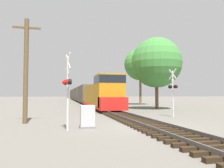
{
  "coord_description": "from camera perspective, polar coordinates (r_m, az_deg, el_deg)",
  "views": [
    {
      "loc": [
        -5.21,
        -12.36,
        1.92
      ],
      "look_at": [
        -1.44,
        3.85,
        2.73
      ],
      "focal_mm": 35.0,
      "sensor_mm": 36.0,
      "label": 1
    }
  ],
  "objects": [
    {
      "name": "tree_mid_background",
      "position": [
        42.24,
        7.39,
        5.07
      ],
      "size": [
        6.1,
        6.1,
        10.75
      ],
      "color": "brown",
      "rests_on": "ground"
    },
    {
      "name": "crossing_signal_near",
      "position": [
        12.07,
        -11.58,
        -0.35
      ],
      "size": [
        0.49,
        1.01,
        4.17
      ],
      "rotation": [
        0.0,
        0.0,
        -1.36
      ],
      "color": "silver",
      "rests_on": "ground"
    },
    {
      "name": "ground_plane",
      "position": [
        13.55,
        9.83,
        -10.89
      ],
      "size": [
        400.0,
        400.0,
        0.0
      ],
      "primitive_type": "plane",
      "color": "#666059"
    },
    {
      "name": "utility_pole",
      "position": [
        15.76,
        -21.56,
        3.67
      ],
      "size": [
        1.8,
        0.3,
        7.05
      ],
      "color": "brown",
      "rests_on": "ground"
    },
    {
      "name": "tree_far_right",
      "position": [
        29.69,
        11.54,
        5.48
      ],
      "size": [
        6.66,
        6.66,
        9.5
      ],
      "color": "brown",
      "rests_on": "ground"
    },
    {
      "name": "relay_cabinet",
      "position": [
        12.77,
        -6.43,
        -8.51
      ],
      "size": [
        0.88,
        0.71,
        1.31
      ],
      "color": "slate",
      "rests_on": "ground"
    },
    {
      "name": "rail_track_bed",
      "position": [
        13.53,
        9.83,
        -10.32
      ],
      "size": [
        2.6,
        160.0,
        0.31
      ],
      "color": "black",
      "rests_on": "ground"
    },
    {
      "name": "crossing_signal_far",
      "position": [
        19.54,
        15.65,
        -1.22
      ],
      "size": [
        0.5,
        1.01,
        4.16
      ],
      "rotation": [
        0.0,
        0.0,
        1.79
      ],
      "color": "silver",
      "rests_on": "ground"
    },
    {
      "name": "freight_train",
      "position": [
        61.47,
        -8.26,
        -2.71
      ],
      "size": [
        2.9,
        80.15,
        4.15
      ],
      "color": "#B77A14",
      "rests_on": "ground"
    }
  ]
}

